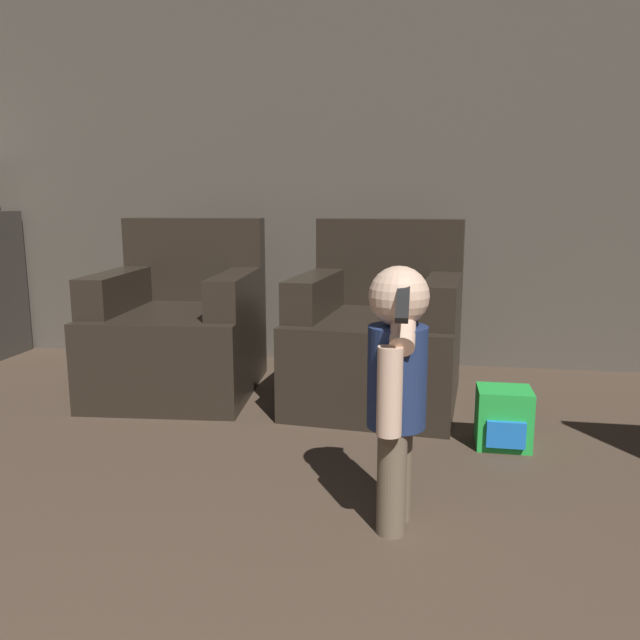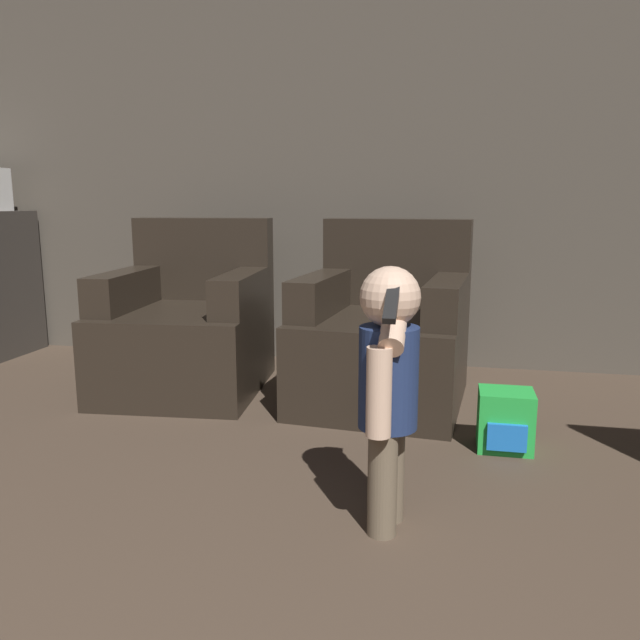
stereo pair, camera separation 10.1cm
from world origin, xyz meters
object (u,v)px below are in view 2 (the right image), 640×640
Objects in this scene: armchair_left at (188,330)px; armchair_right at (384,338)px; person_toddler at (388,378)px; toy_backpack at (505,421)px.

armchair_right is (1.08, -0.00, 0.00)m from armchair_left.
person_toddler is 0.93m from toy_backpack.
armchair_left is 1.16× the size of person_toddler.
person_toddler is at bearing -78.33° from armchair_right.
person_toddler is (1.23, -1.31, 0.16)m from armchair_left.
armchair_right is 1.17× the size of person_toddler.
toy_backpack is at bearing -23.73° from armchair_left.
armchair_right is at bearing -165.48° from person_toddler.
person_toddler is at bearing -119.46° from toy_backpack.
armchair_right is 3.88× the size of toy_backpack.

